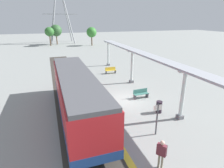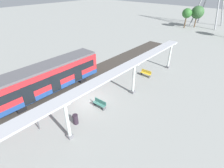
% 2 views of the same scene
% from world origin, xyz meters
% --- Properties ---
extents(ground_plane, '(176.00, 176.00, 0.00)m').
position_xyz_m(ground_plane, '(0.00, 0.00, 0.00)').
color(ground_plane, gray).
extents(tactile_edge_strip, '(0.41, 34.92, 0.01)m').
position_xyz_m(tactile_edge_strip, '(-2.87, 0.00, 0.00)').
color(tactile_edge_strip, yellow).
rests_on(tactile_edge_strip, ground).
extents(trackbed, '(3.20, 46.92, 0.01)m').
position_xyz_m(trackbed, '(-4.68, 0.00, 0.00)').
color(trackbed, '#38332D').
rests_on(trackbed, ground).
extents(train_near_carriage, '(2.65, 12.34, 3.48)m').
position_xyz_m(train_near_carriage, '(-4.67, -1.71, 1.83)').
color(train_near_carriage, red).
rests_on(train_near_carriage, ground).
extents(canopy_pillar_second, '(1.10, 0.44, 3.82)m').
position_xyz_m(canopy_pillar_second, '(2.63, -4.55, 1.93)').
color(canopy_pillar_second, slate).
rests_on(canopy_pillar_second, ground).
extents(canopy_pillar_third, '(1.10, 0.44, 3.82)m').
position_xyz_m(canopy_pillar_third, '(2.63, 4.36, 1.93)').
color(canopy_pillar_third, slate).
rests_on(canopy_pillar_third, ground).
extents(canopy_pillar_fourth, '(1.10, 0.44, 3.82)m').
position_xyz_m(canopy_pillar_fourth, '(2.63, 13.38, 1.93)').
color(canopy_pillar_fourth, slate).
rests_on(canopy_pillar_fourth, ground).
extents(canopy_beam, '(1.20, 28.05, 0.16)m').
position_xyz_m(canopy_beam, '(2.63, -0.24, 3.90)').
color(canopy_beam, '#A8AAB2').
rests_on(canopy_beam, canopy_pillar_nearest).
extents(bench_near_end, '(1.51, 0.46, 0.86)m').
position_xyz_m(bench_near_end, '(1.54, 8.94, 0.44)').
color(bench_near_end, gold).
rests_on(bench_near_end, ground).
extents(bench_mid_platform, '(1.52, 0.51, 0.86)m').
position_xyz_m(bench_mid_platform, '(1.61, -0.03, 0.44)').
color(bench_mid_platform, '#3B7268').
rests_on(bench_mid_platform, ground).
extents(trash_bin, '(0.48, 0.48, 0.98)m').
position_xyz_m(trash_bin, '(1.64, -3.17, 0.49)').
color(trash_bin, '#2A202B').
rests_on(trash_bin, ground).
extents(platform_info_sign, '(0.56, 0.10, 2.20)m').
position_xyz_m(platform_info_sign, '(-0.20, -5.75, 1.33)').
color(platform_info_sign, '#4C4C51').
rests_on(platform_info_sign, ground).
extents(passenger_waiting_near_edge, '(0.45, 0.51, 1.65)m').
position_xyz_m(passenger_waiting_near_edge, '(-1.57, -8.41, 1.03)').
color(passenger_waiting_near_edge, gray).
rests_on(passenger_waiting_near_edge, ground).
extents(electricity_pylon, '(10.07, 7.08, 18.56)m').
position_xyz_m(electricity_pylon, '(-1.81, 46.62, 9.42)').
color(electricity_pylon, '#93969B').
rests_on(electricity_pylon, ground).
extents(tree_left_background, '(2.49, 2.49, 5.03)m').
position_xyz_m(tree_left_background, '(-5.54, 40.32, 3.74)').
color(tree_left_background, brown).
rests_on(tree_left_background, ground).
extents(tree_right_background, '(3.28, 3.28, 5.56)m').
position_xyz_m(tree_right_background, '(-3.68, 42.81, 3.90)').
color(tree_right_background, brown).
rests_on(tree_right_background, ground).
extents(tree_centre_background, '(2.76, 2.76, 4.97)m').
position_xyz_m(tree_centre_background, '(5.45, 37.33, 3.56)').
color(tree_centre_background, brown).
rests_on(tree_centre_background, ground).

